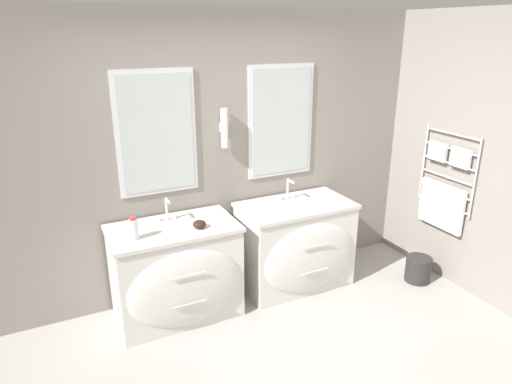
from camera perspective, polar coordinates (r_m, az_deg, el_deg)
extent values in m
cube|color=gray|center=(4.21, -6.00, 4.21)|extent=(5.94, 0.06, 2.60)
cube|color=silver|center=(3.97, -12.32, 7.16)|extent=(0.69, 0.02, 1.06)
cube|color=#B2BCBA|center=(3.96, -12.28, 7.13)|extent=(0.62, 0.01, 0.99)
cube|color=silver|center=(4.41, 3.12, 8.78)|extent=(0.69, 0.02, 1.06)
cube|color=#B2BCBA|center=(4.40, 3.19, 8.76)|extent=(0.62, 0.01, 0.99)
cylinder|color=white|center=(4.11, -3.98, 7.98)|extent=(0.06, 0.06, 0.35)
cube|color=silver|center=(4.15, -4.20, 8.08)|extent=(0.05, 0.02, 0.08)
cube|color=gray|center=(4.74, 24.33, 4.31)|extent=(0.06, 3.44, 2.60)
cylinder|color=silver|center=(4.59, 25.72, 1.48)|extent=(0.02, 0.02, 0.77)
cylinder|color=silver|center=(4.98, 20.22, 3.52)|extent=(0.02, 0.02, 0.77)
cylinder|color=silver|center=(4.69, 23.43, 6.67)|extent=(0.02, 0.62, 0.02)
cylinder|color=silver|center=(4.72, 23.20, 5.00)|extent=(0.02, 0.62, 0.02)
cylinder|color=silver|center=(4.76, 22.97, 3.36)|extent=(0.02, 0.62, 0.02)
cylinder|color=silver|center=(4.80, 22.75, 1.74)|extent=(0.02, 0.62, 0.02)
cylinder|color=silver|center=(4.84, 22.53, 0.14)|extent=(0.02, 0.62, 0.02)
cylinder|color=silver|center=(4.88, 22.32, -1.42)|extent=(0.02, 0.62, 0.02)
cube|color=white|center=(4.87, 22.16, -1.60)|extent=(0.04, 0.52, 0.45)
cube|color=white|center=(4.64, 24.21, 3.92)|extent=(0.04, 0.21, 0.18)
cube|color=white|center=(4.81, 21.76, 4.76)|extent=(0.04, 0.21, 0.18)
cube|color=silver|center=(4.10, -9.99, -9.95)|extent=(1.05, 0.58, 0.82)
ellipsoid|color=silver|center=(3.85, -8.72, -11.91)|extent=(0.96, 0.13, 0.69)
cube|color=beige|center=(3.91, -10.35, -4.51)|extent=(1.08, 0.61, 0.03)
ellipsoid|color=white|center=(3.89, -10.21, -4.90)|extent=(0.44, 0.38, 0.07)
cylinder|color=silver|center=(3.71, -8.49, -10.31)|extent=(0.29, 0.01, 0.01)
cylinder|color=silver|center=(3.85, -8.29, -13.69)|extent=(0.29, 0.01, 0.01)
cube|color=silver|center=(4.52, 4.84, -6.74)|extent=(1.05, 0.58, 0.82)
ellipsoid|color=silver|center=(4.30, 6.84, -8.26)|extent=(0.96, 0.13, 0.69)
cube|color=beige|center=(4.35, 5.00, -1.71)|extent=(1.08, 0.61, 0.03)
ellipsoid|color=white|center=(4.33, 5.19, -2.04)|extent=(0.44, 0.38, 0.07)
cylinder|color=silver|center=(4.17, 7.48, -6.69)|extent=(0.29, 0.01, 0.01)
cylinder|color=silver|center=(4.29, 7.33, -9.82)|extent=(0.29, 0.01, 0.01)
cylinder|color=silver|center=(4.00, -11.10, -2.08)|extent=(0.02, 0.02, 0.21)
cylinder|color=silver|center=(3.92, -10.96, -1.11)|extent=(0.02, 0.11, 0.02)
cylinder|color=silver|center=(4.02, -11.98, -3.37)|extent=(0.03, 0.03, 0.04)
cylinder|color=silver|center=(4.05, -10.07, -3.05)|extent=(0.03, 0.03, 0.04)
cylinder|color=silver|center=(4.44, 3.98, 0.41)|extent=(0.02, 0.02, 0.21)
cylinder|color=silver|center=(4.36, 4.38, 1.34)|extent=(0.02, 0.11, 0.02)
cylinder|color=silver|center=(4.43, 3.17, -0.75)|extent=(0.03, 0.03, 0.04)
cylinder|color=silver|center=(4.50, 4.73, -0.48)|extent=(0.03, 0.03, 0.04)
cylinder|color=silver|center=(3.71, -15.05, -4.56)|extent=(0.07, 0.07, 0.16)
cylinder|color=red|center=(3.67, -15.18, -3.22)|extent=(0.05, 0.05, 0.02)
ellipsoid|color=black|center=(3.83, -7.08, -4.02)|extent=(0.11, 0.11, 0.07)
cylinder|color=#282626|center=(4.95, 19.62, -9.07)|extent=(0.25, 0.25, 0.25)
torus|color=#282626|center=(4.90, 19.78, -7.82)|extent=(0.26, 0.26, 0.01)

